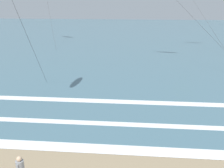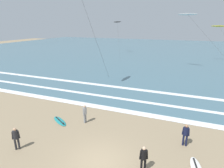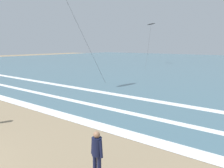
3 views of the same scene
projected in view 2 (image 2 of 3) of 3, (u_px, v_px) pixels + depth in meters
ground_plane at (99, 162)px, 11.64m from camera, size 160.00×160.00×0.00m
ocean_surface at (174, 52)px, 57.63m from camera, size 140.00×90.00×0.01m
wave_foam_shoreline at (148, 115)px, 17.61m from camera, size 45.57×0.90×0.01m
wave_foam_mid_break at (150, 103)px, 20.34m from camera, size 51.66×0.58×0.01m
wave_foam_outer_break at (139, 90)px, 24.39m from camera, size 52.08×0.79×0.01m
surfer_background_far at (144, 157)px, 10.68m from camera, size 0.50×0.32×1.60m
surfer_left_far at (16, 137)px, 12.57m from camera, size 0.44×0.40×1.60m
surfer_foreground_main at (186, 133)px, 12.97m from camera, size 0.51×0.32×1.60m
surfer_mid_group at (85, 112)px, 16.03m from camera, size 0.32×0.51×1.60m
surfboard_foreground_flat at (60, 121)px, 16.48m from camera, size 2.11×1.60×0.25m
kite_white_high_left at (188, 15)px, 32.27m from camera, size 10.68×8.82×9.72m
kite_black_high_right at (117, 22)px, 52.35m from camera, size 5.62×10.17×8.68m
kite_yellow_mid_center at (219, 26)px, 39.99m from camera, size 5.64×9.08×7.74m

